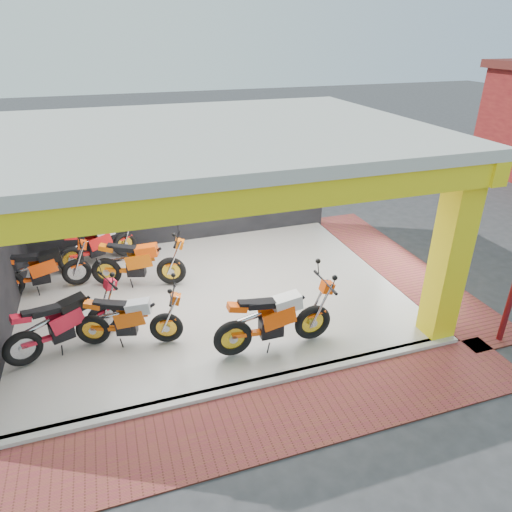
{
  "coord_description": "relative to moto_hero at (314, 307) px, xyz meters",
  "views": [
    {
      "loc": [
        -1.82,
        -6.55,
        5.32
      ],
      "look_at": [
        0.99,
        1.9,
        0.9
      ],
      "focal_mm": 32.0,
      "sensor_mm": 36.0,
      "label": 1
    }
  ],
  "objects": [
    {
      "name": "ground",
      "position": [
        -1.38,
        0.24,
        -0.82
      ],
      "size": [
        80.0,
        80.0,
        0.0
      ],
      "primitive_type": "plane",
      "color": "#2D2D30",
      "rests_on": "ground"
    },
    {
      "name": "showroom_floor",
      "position": [
        -1.38,
        2.24,
        -0.77
      ],
      "size": [
        8.0,
        6.0,
        0.1
      ],
      "primitive_type": "cube",
      "color": "silver",
      "rests_on": "ground"
    },
    {
      "name": "showroom_ceiling",
      "position": [
        -1.38,
        2.24,
        2.78
      ],
      "size": [
        8.4,
        6.4,
        0.2
      ],
      "primitive_type": "cube",
      "color": "beige",
      "rests_on": "corner_column"
    },
    {
      "name": "back_wall",
      "position": [
        -1.38,
        5.34,
        0.93
      ],
      "size": [
        8.2,
        0.2,
        3.5
      ],
      "primitive_type": "cube",
      "color": "black",
      "rests_on": "ground"
    },
    {
      "name": "corner_column",
      "position": [
        2.37,
        -0.51,
        0.93
      ],
      "size": [
        0.5,
        0.5,
        3.5
      ],
      "primitive_type": "cube",
      "color": "yellow",
      "rests_on": "ground"
    },
    {
      "name": "header_beam_front",
      "position": [
        -1.38,
        -0.76,
        2.48
      ],
      "size": [
        8.4,
        0.3,
        0.4
      ],
      "primitive_type": "cube",
      "color": "yellow",
      "rests_on": "corner_column"
    },
    {
      "name": "header_beam_right",
      "position": [
        2.62,
        2.24,
        2.48
      ],
      "size": [
        0.3,
        6.4,
        0.4
      ],
      "primitive_type": "cube",
      "color": "yellow",
      "rests_on": "corner_column"
    },
    {
      "name": "floor_kerb",
      "position": [
        -1.38,
        -0.78,
        -0.77
      ],
      "size": [
        8.0,
        0.2,
        0.1
      ],
      "primitive_type": "cube",
      "color": "silver",
      "rests_on": "ground"
    },
    {
      "name": "paver_front",
      "position": [
        -1.38,
        -1.56,
        -0.81
      ],
      "size": [
        9.0,
        1.4,
        0.03
      ],
      "primitive_type": "cube",
      "color": "brown",
      "rests_on": "ground"
    },
    {
      "name": "paver_right",
      "position": [
        3.42,
        2.24,
        -0.81
      ],
      "size": [
        1.4,
        7.0,
        0.03
      ],
      "primitive_type": "cube",
      "color": "brown",
      "rests_on": "ground"
    },
    {
      "name": "moto_hero",
      "position": [
        0.0,
        0.0,
        0.0
      ],
      "size": [
        2.36,
        0.88,
        1.44
      ],
      "primitive_type": null,
      "rotation": [
        0.0,
        0.0,
        0.0
      ],
      "color": "#FF510A",
      "rests_on": "showroom_floor"
    },
    {
      "name": "moto_row_a",
      "position": [
        -2.58,
        0.76,
        -0.1
      ],
      "size": [
        2.17,
        1.27,
        1.25
      ],
      "primitive_type": null,
      "rotation": [
        0.0,
        0.0,
        -0.27
      ],
      "color": "#DF5009",
      "rests_on": "showroom_floor"
    },
    {
      "name": "moto_row_b",
      "position": [
        -3.66,
        1.38,
        -0.05
      ],
      "size": [
        2.35,
        1.55,
        1.35
      ],
      "primitive_type": null,
      "rotation": [
        0.0,
        0.0,
        0.36
      ],
      "color": "red",
      "rests_on": "showroom_floor"
    },
    {
      "name": "moto_row_c",
      "position": [
        -2.16,
        2.87,
        -0.04
      ],
      "size": [
        2.38,
        1.44,
        1.37
      ],
      "primitive_type": null,
      "rotation": [
        0.0,
        0.0,
        -0.3
      ],
      "color": "orange",
      "rests_on": "showroom_floor"
    },
    {
      "name": "moto_row_d",
      "position": [
        -4.18,
        3.52,
        -0.07
      ],
      "size": [
        2.2,
        1.0,
        1.3
      ],
      "primitive_type": null,
      "rotation": [
        0.0,
        0.0,
        0.1
      ],
      "color": "#FF470A",
      "rests_on": "showroom_floor"
    },
    {
      "name": "moto_row_e",
      "position": [
        -3.05,
        4.74,
        -0.08
      ],
      "size": [
        2.25,
        1.46,
        1.29
      ],
      "primitive_type": null,
      "rotation": [
        0.0,
        0.0,
        0.35
      ],
      "color": "red",
      "rests_on": "showroom_floor"
    }
  ]
}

